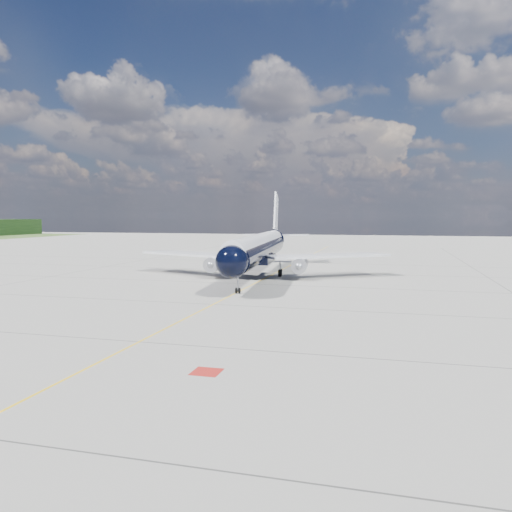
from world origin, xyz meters
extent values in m
plane|color=#98978D|center=(0.00, 30.00, 0.00)|extent=(320.00, 320.00, 0.00)
cube|color=yellow|center=(0.00, 25.00, 0.00)|extent=(0.16, 160.00, 0.01)
cube|color=maroon|center=(6.80, -10.00, 0.00)|extent=(1.60, 1.60, 0.01)
cylinder|color=black|center=(-1.25, 32.21, 3.86)|extent=(7.11, 35.09, 3.49)
sphere|color=black|center=(0.66, 13.94, 3.86)|extent=(3.84, 3.84, 3.49)
cone|color=black|center=(-3.50, 53.69, 4.41)|extent=(4.14, 6.76, 3.49)
cylinder|color=white|center=(-1.25, 32.21, 4.73)|extent=(6.54, 36.83, 2.72)
cube|color=black|center=(0.68, 13.76, 4.36)|extent=(2.31, 1.33, 0.51)
cube|color=white|center=(-10.99, 32.58, 3.03)|extent=(18.08, 10.87, 0.29)
cube|color=white|center=(8.20, 34.59, 3.03)|extent=(17.20, 13.67, 0.29)
cube|color=black|center=(-1.25, 32.21, 2.57)|extent=(4.80, 9.54, 0.92)
cylinder|color=silver|center=(-7.00, 29.76, 1.98)|extent=(2.49, 4.42, 2.06)
cylinder|color=silver|center=(4.88, 31.01, 1.98)|extent=(2.49, 4.42, 2.06)
sphere|color=gray|center=(-6.80, 27.85, 1.98)|extent=(1.11, 1.11, 1.01)
sphere|color=gray|center=(5.08, 29.09, 1.98)|extent=(1.11, 1.11, 1.01)
cube|color=white|center=(-7.02, 29.95, 2.66)|extent=(0.51, 2.95, 1.01)
cube|color=white|center=(4.86, 31.19, 2.66)|extent=(0.51, 2.95, 1.01)
cube|color=white|center=(-3.45, 53.23, 9.10)|extent=(0.90, 5.83, 7.83)
cube|color=white|center=(-3.50, 53.69, 5.15)|extent=(12.19, 4.17, 0.20)
cylinder|color=gray|center=(0.33, 17.14, 1.15)|extent=(0.18, 0.18, 1.93)
cylinder|color=black|center=(0.14, 17.12, 0.32)|extent=(0.23, 0.66, 0.64)
cylinder|color=black|center=(0.51, 17.16, 0.32)|extent=(0.23, 0.66, 0.64)
cylinder|color=gray|center=(-4.32, 33.28, 1.24)|extent=(0.26, 0.26, 1.75)
cylinder|color=gray|center=(1.53, 33.89, 1.24)|extent=(0.26, 0.26, 1.75)
cylinder|color=black|center=(-4.27, 32.78, 0.51)|extent=(0.52, 1.05, 1.01)
cylinder|color=black|center=(-4.37, 33.78, 0.51)|extent=(0.52, 1.05, 1.01)
cylinder|color=black|center=(1.58, 33.39, 0.51)|extent=(0.52, 1.05, 1.01)
cylinder|color=black|center=(1.48, 34.39, 0.51)|extent=(0.52, 1.05, 1.01)
camera|label=1|loc=(16.41, -35.41, 8.64)|focal=35.00mm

